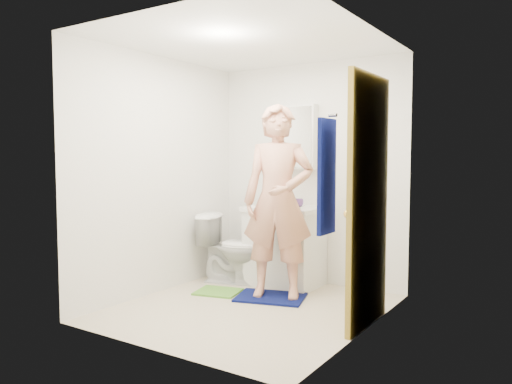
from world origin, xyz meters
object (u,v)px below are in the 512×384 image
vanity_cabinet (285,248)px  toothbrush_cup (298,203)px  toilet (234,248)px  soap_dispenser (267,197)px  man (278,201)px  towel (327,177)px  medicine_cabinet (295,137)px

vanity_cabinet → toothbrush_cup: size_ratio=7.26×
toilet → soap_dispenser: soap_dispenser is taller
toothbrush_cup → vanity_cabinet: bearing=-153.6°
vanity_cabinet → man: man is taller
towel → toilet: bearing=143.4°
towel → man: man is taller
toilet → man: 0.97m
toilet → man: bearing=-126.0°
towel → toothbrush_cup: 1.91m
medicine_cabinet → soap_dispenser: bearing=-128.5°
vanity_cabinet → toothbrush_cup: bearing=26.4°
medicine_cabinet → soap_dispenser: 0.74m
vanity_cabinet → toilet: vanity_cabinet is taller
toilet → soap_dispenser: 0.67m
soap_dispenser → toothbrush_cup: 0.36m
vanity_cabinet → toilet: size_ratio=1.06×
medicine_cabinet → man: 0.98m
man → toothbrush_cup: bearing=76.4°
toothbrush_cup → man: size_ratio=0.06×
vanity_cabinet → medicine_cabinet: medicine_cabinet is taller
soap_dispenser → toothbrush_cup: size_ratio=1.70×
vanity_cabinet → toilet: bearing=-157.4°
towel → medicine_cabinet: bearing=124.6°
vanity_cabinet → medicine_cabinet: size_ratio=1.14×
medicine_cabinet → toothbrush_cup: bearing=-51.4°
toilet → man: man is taller
toothbrush_cup → man: 0.56m
medicine_cabinet → toothbrush_cup: size_ratio=6.36×
man → medicine_cabinet: bearing=84.7°
towel → vanity_cabinet: bearing=128.5°
vanity_cabinet → soap_dispenser: size_ratio=4.28×
soap_dispenser → man: 0.61m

